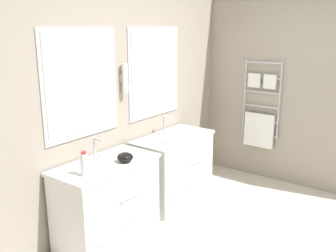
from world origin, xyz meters
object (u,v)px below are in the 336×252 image
at_px(vanity_right, 176,168).
at_px(toiletry_bottle, 84,164).
at_px(vanity_left, 110,202).
at_px(amenity_bowl, 125,157).

bearing_deg(vanity_right, toiletry_bottle, -177.86).
distance_m(vanity_right, toiletry_bottle, 1.46).
relative_size(vanity_left, amenity_bowl, 6.69).
bearing_deg(vanity_left, amenity_bowl, -38.32).
xyz_separation_m(vanity_left, amenity_bowl, (0.12, -0.10, 0.43)).
xyz_separation_m(toiletry_bottle, amenity_bowl, (0.44, -0.05, -0.06)).
bearing_deg(vanity_right, amenity_bowl, -174.02).
xyz_separation_m(vanity_right, toiletry_bottle, (-1.38, -0.05, 0.48)).
distance_m(vanity_left, toiletry_bottle, 0.58).
relative_size(vanity_left, vanity_right, 1.00).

